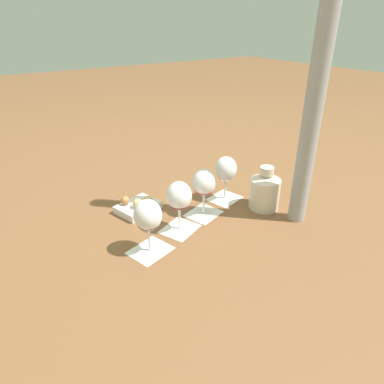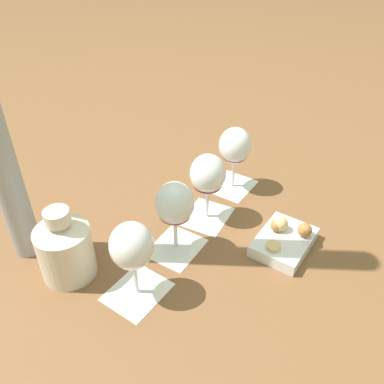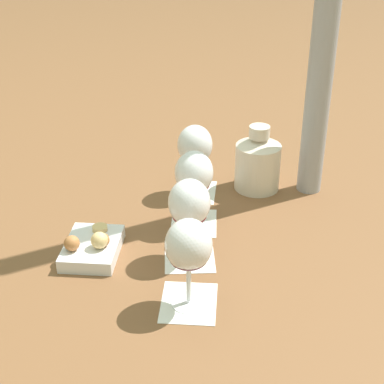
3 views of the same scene
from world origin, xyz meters
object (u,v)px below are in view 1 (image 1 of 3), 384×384
wine_glass_2 (179,198)px  snack_dish (137,206)px  umbrella_pole (323,50)px  wine_glass_0 (226,171)px  wine_glass_1 (204,184)px  wine_glass_3 (148,218)px  ceramic_vase (265,190)px

wine_glass_2 → snack_dish: (0.06, -0.18, -0.10)m
umbrella_pole → wine_glass_0: bearing=-66.6°
wine_glass_0 → wine_glass_2: size_ratio=1.00×
wine_glass_1 → wine_glass_3: bearing=17.7°
snack_dish → wine_glass_2: bearing=107.9°
wine_glass_1 → ceramic_vase: bearing=157.1°
wine_glass_1 → wine_glass_3: size_ratio=1.00×
wine_glass_1 → ceramic_vase: wine_glass_1 is taller
umbrella_pole → wine_glass_1: bearing=-40.3°
wine_glass_0 → umbrella_pole: bearing=113.4°
wine_glass_3 → snack_dish: wine_glass_3 is taller
wine_glass_1 → snack_dish: size_ratio=1.02×
wine_glass_2 → wine_glass_3: (0.14, 0.05, -0.00)m
ceramic_vase → umbrella_pole: bearing=107.2°
ceramic_vase → wine_glass_1: bearing=-22.9°
wine_glass_0 → wine_glass_1: same height
snack_dish → umbrella_pole: (-0.42, 0.36, 0.52)m
wine_glass_0 → wine_glass_3: bearing=18.1°
wine_glass_2 → wine_glass_3: 0.14m
wine_glass_0 → umbrella_pole: 0.51m
umbrella_pole → snack_dish: bearing=-40.0°
wine_glass_1 → ceramic_vase: 0.23m
wine_glass_1 → ceramic_vase: size_ratio=1.05×
wine_glass_3 → snack_dish: size_ratio=1.02×
wine_glass_0 → wine_glass_1: size_ratio=1.00×
wine_glass_3 → snack_dish: bearing=-108.3°
wine_glass_0 → umbrella_pole: (-0.11, 0.25, 0.42)m
wine_glass_0 → ceramic_vase: (-0.07, 0.13, -0.05)m
wine_glass_1 → wine_glass_3: 0.27m
wine_glass_3 → snack_dish: 0.26m
wine_glass_3 → umbrella_pole: umbrella_pole is taller
wine_glass_3 → ceramic_vase: (-0.46, 0.00, -0.05)m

